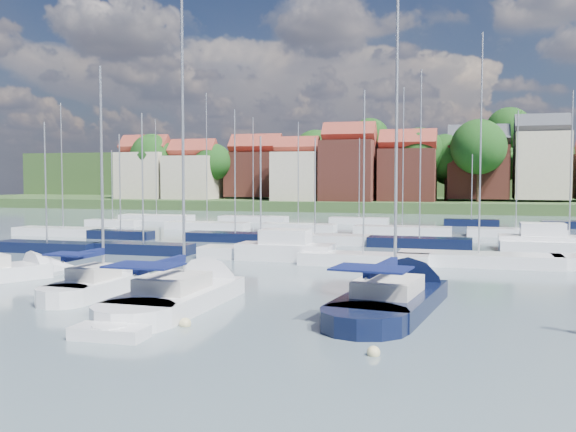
% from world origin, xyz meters
% --- Properties ---
extents(ground, '(260.00, 260.00, 0.00)m').
position_xyz_m(ground, '(0.00, 40.00, 0.00)').
color(ground, '#4F626B').
rests_on(ground, ground).
extents(sailboat_left, '(2.91, 9.36, 12.68)m').
position_xyz_m(sailboat_left, '(-10.70, 4.98, 0.37)').
color(sailboat_left, white).
rests_on(sailboat_left, ground).
extents(sailboat_centre, '(3.63, 13.10, 17.66)m').
position_xyz_m(sailboat_centre, '(-5.45, 4.25, 0.35)').
color(sailboat_centre, white).
rests_on(sailboat_centre, ground).
extents(sailboat_navy, '(5.37, 13.96, 18.74)m').
position_xyz_m(sailboat_navy, '(4.46, 6.19, 0.35)').
color(sailboat_navy, black).
rests_on(sailboat_navy, ground).
extents(sailboat_far, '(7.20, 10.22, 13.53)m').
position_xyz_m(sailboat_far, '(-18.65, 7.02, 0.34)').
color(sailboat_far, white).
rests_on(sailboat_far, ground).
extents(tender, '(2.85, 1.37, 0.61)m').
position_xyz_m(tender, '(-5.34, -3.79, 0.24)').
color(tender, white).
rests_on(tender, ground).
extents(buoy_b, '(0.47, 0.47, 0.47)m').
position_xyz_m(buoy_b, '(-6.09, -3.23, 0.00)').
color(buoy_b, beige).
rests_on(buoy_b, ground).
extents(buoy_c, '(0.49, 0.49, 0.49)m').
position_xyz_m(buoy_c, '(-3.49, -1.14, 0.00)').
color(buoy_c, beige).
rests_on(buoy_c, ground).
extents(buoy_d, '(0.46, 0.46, 0.46)m').
position_xyz_m(buoy_d, '(4.48, -3.35, 0.00)').
color(buoy_d, beige).
rests_on(buoy_d, ground).
extents(buoy_e, '(0.43, 0.43, 0.43)m').
position_xyz_m(buoy_e, '(4.44, 5.57, 0.00)').
color(buoy_e, beige).
rests_on(buoy_e, ground).
extents(marina_field, '(79.62, 41.41, 15.93)m').
position_xyz_m(marina_field, '(1.91, 35.15, 0.43)').
color(marina_field, white).
rests_on(marina_field, ground).
extents(far_shore_town, '(212.46, 90.00, 22.27)m').
position_xyz_m(far_shore_town, '(2.23, 132.67, 4.61)').
color(far_shore_town, '#364E27').
rests_on(far_shore_town, ground).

